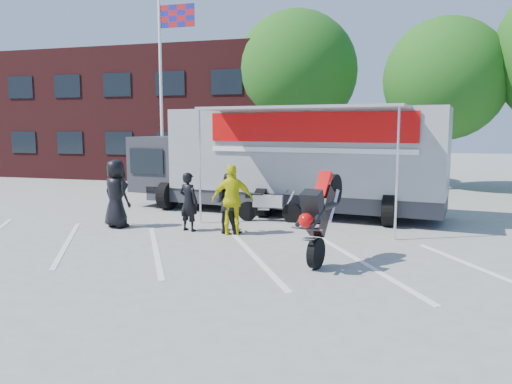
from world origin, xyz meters
The scene contains 13 objects.
ground centered at (0.00, 0.00, 0.00)m, with size 100.00×100.00×0.00m, color #989894.
parking_bay_lines centered at (0.00, 1.00, 0.01)m, with size 18.00×5.00×0.01m, color white.
office_building centered at (-10.00, 18.00, 3.50)m, with size 18.00×8.00×7.00m, color #461616.
flagpole centered at (-6.24, 10.00, 5.05)m, with size 1.61×0.12×8.00m.
tree_left centered at (-2.00, 16.00, 5.57)m, with size 6.12×6.12×8.64m.
tree_mid centered at (5.00, 15.00, 4.94)m, with size 5.44×5.44×7.68m.
transporter_truck centered at (-0.30, 6.78, 0.00)m, with size 10.71×5.16×3.41m, color #94979C, non-canonical shape.
parked_motorcycle centered at (-0.53, 5.09, 0.00)m, with size 0.66×1.98×1.04m, color silver, non-canonical shape.
stunt_bike_rider centered at (1.80, 1.09, 0.00)m, with size 0.83×1.76×2.07m, color black, non-canonical shape.
spectator_leather_a centered at (-4.47, 3.05, 0.96)m, with size 0.94×0.61×1.92m, color black.
spectator_leather_b centered at (-2.31, 3.15, 0.81)m, with size 0.59×0.39×1.61m, color black.
spectator_leather_c centered at (-1.17, 3.18, 0.81)m, with size 0.79×0.61×1.62m, color black.
spectator_hivis centered at (-1.01, 3.03, 0.93)m, with size 1.09×0.45×1.86m, color yellow.
Camera 1 is at (3.17, -9.22, 2.81)m, focal length 35.00 mm.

